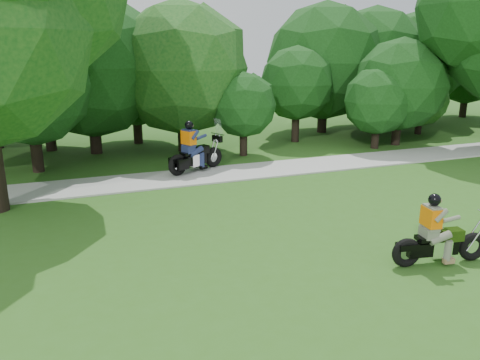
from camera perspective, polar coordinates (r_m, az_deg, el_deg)
ground at (r=12.49m, az=23.91°, el=-7.10°), size 100.00×100.00×0.00m
walkway at (r=18.67m, az=6.82°, el=1.62°), size 60.00×2.20×0.06m
tree_line at (r=23.88m, az=-0.61°, el=13.43°), size 39.85×11.89×7.31m
chopper_motorcycle at (r=11.04m, az=22.85°, el=-6.59°), size 2.27×0.75×1.63m
touring_motorcycle at (r=17.57m, az=-5.79°, el=3.23°), size 2.42×1.54×1.96m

